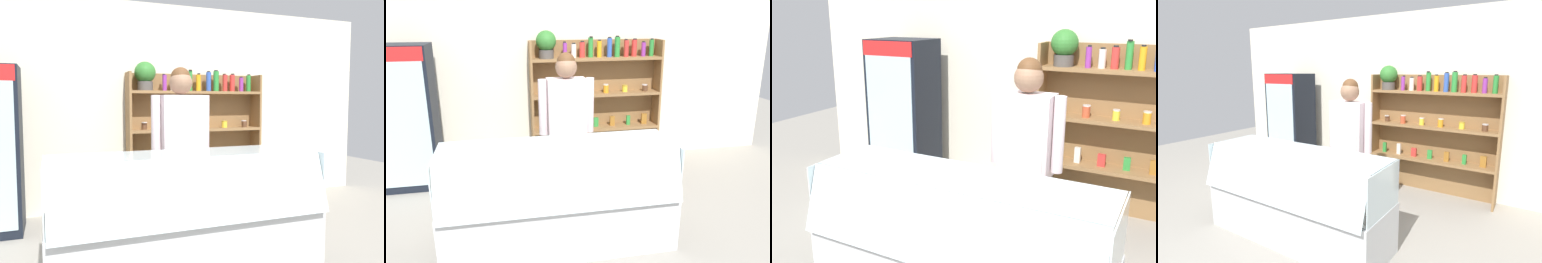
{
  "view_description": "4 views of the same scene",
  "coord_description": "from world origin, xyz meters",
  "views": [
    {
      "loc": [
        -1.23,
        -2.76,
        1.41
      ],
      "look_at": [
        0.02,
        0.51,
        1.13
      ],
      "focal_mm": 35.0,
      "sensor_mm": 36.0,
      "label": 1
    },
    {
      "loc": [
        -0.69,
        -3.15,
        2.13
      ],
      "look_at": [
        0.07,
        0.52,
        0.94
      ],
      "focal_mm": 35.0,
      "sensor_mm": 36.0,
      "label": 2
    },
    {
      "loc": [
        1.06,
        -2.38,
        2.07
      ],
      "look_at": [
        -0.51,
        0.58,
        1.14
      ],
      "focal_mm": 40.0,
      "sensor_mm": 36.0,
      "label": 3
    },
    {
      "loc": [
        1.91,
        -2.33,
        1.84
      ],
      "look_at": [
        -0.01,
        0.7,
        1.11
      ],
      "focal_mm": 28.0,
      "sensor_mm": 36.0,
      "label": 4
    }
  ],
  "objects": [
    {
      "name": "shelving_unit",
      "position": [
        0.54,
        1.97,
        1.09
      ],
      "size": [
        1.86,
        0.29,
        1.92
      ],
      "color": "olive",
      "rests_on": "ground"
    },
    {
      "name": "shop_clerk",
      "position": [
        -0.02,
        0.71,
        1.04
      ],
      "size": [
        0.6,
        0.25,
        1.75
      ],
      "color": "#383D51",
      "rests_on": "ground"
    },
    {
      "name": "back_wall",
      "position": [
        0.0,
        2.16,
        1.35
      ],
      "size": [
        6.8,
        0.1,
        2.7
      ],
      "primitive_type": "cube",
      "color": "silver",
      "rests_on": "ground"
    },
    {
      "name": "drinks_fridge",
      "position": [
        -1.86,
        1.63,
        0.89
      ],
      "size": [
        0.69,
        0.57,
        1.79
      ],
      "color": "black",
      "rests_on": "ground"
    }
  ]
}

